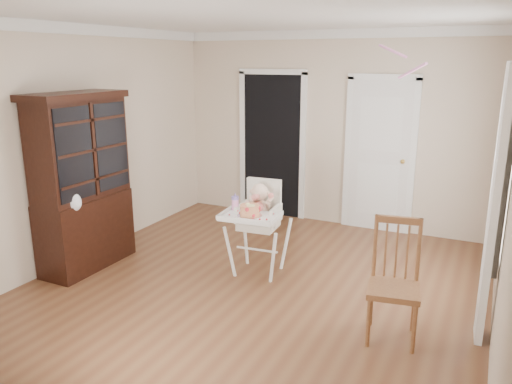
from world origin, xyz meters
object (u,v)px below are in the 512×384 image
at_px(cake, 250,210).
at_px(china_cabinet, 82,182).
at_px(sippy_cup, 235,203).
at_px(high_chair, 258,217).
at_px(dining_chair, 394,285).

distance_m(cake, china_cabinet, 1.93).
height_order(cake, sippy_cup, sippy_cup).
bearing_deg(high_chair, sippy_cup, -154.60).
xyz_separation_m(china_cabinet, dining_chair, (3.45, -0.02, -0.51)).
bearing_deg(china_cabinet, cake, 12.65).
height_order(china_cabinet, dining_chair, china_cabinet).
distance_m(high_chair, cake, 0.29).
bearing_deg(cake, china_cabinet, -167.35).
xyz_separation_m(high_chair, sippy_cup, (-0.22, -0.13, 0.16)).
relative_size(sippy_cup, china_cabinet, 0.10).
xyz_separation_m(high_chair, cake, (0.02, -0.25, 0.14)).
distance_m(cake, dining_chair, 1.67).
xyz_separation_m(high_chair, china_cabinet, (-1.85, -0.67, 0.33)).
relative_size(cake, dining_chair, 0.25).
distance_m(high_chair, sippy_cup, 0.30).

